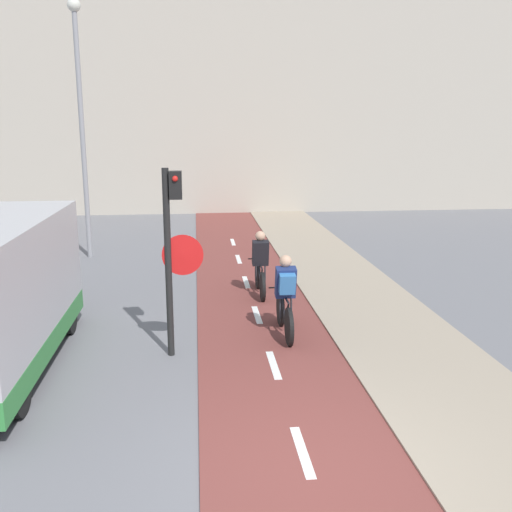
{
  "coord_description": "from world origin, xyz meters",
  "views": [
    {
      "loc": [
        -1.17,
        -5.41,
        3.73
      ],
      "look_at": [
        0.0,
        5.69,
        1.2
      ],
      "focal_mm": 40.0,
      "sensor_mm": 36.0,
      "label": 1
    }
  ],
  "objects_px": {
    "cyclist_near": "(285,298)",
    "street_lamp_far": "(80,105)",
    "traffic_light_pole": "(173,242)",
    "cyclist_far": "(260,266)"
  },
  "relations": [
    {
      "from": "traffic_light_pole",
      "to": "street_lamp_far",
      "type": "xyz_separation_m",
      "value": [
        -2.75,
        7.7,
        2.38
      ]
    },
    {
      "from": "traffic_light_pole",
      "to": "cyclist_far",
      "type": "distance_m",
      "value": 3.98
    },
    {
      "from": "street_lamp_far",
      "to": "cyclist_near",
      "type": "distance_m",
      "value": 9.18
    },
    {
      "from": "traffic_light_pole",
      "to": "cyclist_far",
      "type": "relative_size",
      "value": 1.89
    },
    {
      "from": "cyclist_near",
      "to": "cyclist_far",
      "type": "height_order",
      "value": "cyclist_near"
    },
    {
      "from": "street_lamp_far",
      "to": "cyclist_near",
      "type": "relative_size",
      "value": 4.16
    },
    {
      "from": "street_lamp_far",
      "to": "cyclist_near",
      "type": "height_order",
      "value": "street_lamp_far"
    },
    {
      "from": "cyclist_near",
      "to": "traffic_light_pole",
      "type": "bearing_deg",
      "value": -160.64
    },
    {
      "from": "cyclist_near",
      "to": "cyclist_far",
      "type": "relative_size",
      "value": 1.04
    },
    {
      "from": "cyclist_near",
      "to": "street_lamp_far",
      "type": "bearing_deg",
      "value": 123.78
    }
  ]
}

